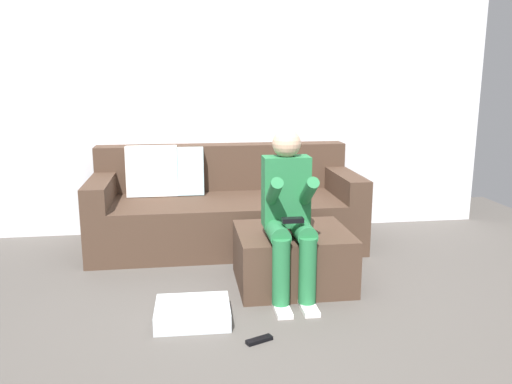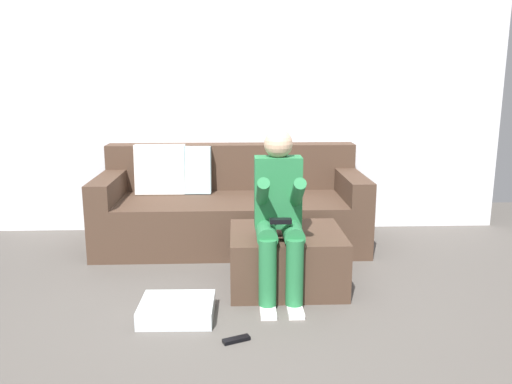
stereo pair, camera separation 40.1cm
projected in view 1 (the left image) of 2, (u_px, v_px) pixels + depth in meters
The scene contains 7 objects.
ground_plane at pixel (280, 335), 3.04m from camera, with size 6.34×6.34×0.00m, color #544F49.
wall_back at pixel (238, 105), 4.97m from camera, with size 4.87×0.10×2.41m, color silver.
couch_sectional at pixel (223, 208), 4.67m from camera, with size 2.30×0.99×0.88m.
ottoman at pixel (293, 258), 3.75m from camera, with size 0.79×0.69×0.40m, color #473326.
person_seated at pixel (289, 210), 3.47m from camera, with size 0.31×0.57×1.13m.
storage_bin at pixel (193, 313), 3.21m from camera, with size 0.45×0.37×0.11m, color silver.
remote_near_ottoman at pixel (259, 340), 2.96m from camera, with size 0.16×0.05×0.02m, color black.
Camera 1 is at (-0.53, -2.74, 1.47)m, focal length 36.75 mm.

